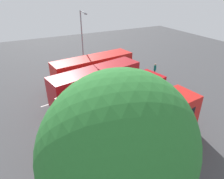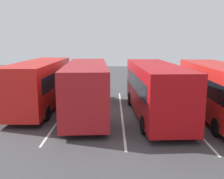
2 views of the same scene
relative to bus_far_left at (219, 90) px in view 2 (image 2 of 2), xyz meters
The scene contains 9 objects.
ground_plane 6.23m from the bus_far_left, 83.58° to the left, with size 65.67×65.67×0.00m, color #424244.
bus_far_left is the anchor object (origin of this frame).
bus_center_left 3.79m from the bus_far_left, 91.13° to the left, with size 10.08×4.12×3.26m.
bus_center_right 8.10m from the bus_far_left, 90.31° to the left, with size 10.09×4.29×3.26m.
bus_far_right 11.74m from the bus_far_left, 84.62° to the left, with size 10.03×3.63×3.26m.
pedestrian 13.25m from the bus_far_left, 47.94° to the left, with size 0.45×0.45×1.76m.
lane_stripe_outer_left 2.82m from the bus_far_left, 72.25° to the left, with size 13.02×0.12×0.01m, color silver.
lane_stripe_inner_left 6.22m from the bus_far_left, 83.58° to the left, with size 13.02×0.12×0.01m, color silver.
lane_stripe_inner_right 9.95m from the bus_far_left, 86.10° to the left, with size 13.02×0.12×0.01m, color silver.
Camera 2 is at (-17.01, -1.60, 4.64)m, focal length 42.38 mm.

